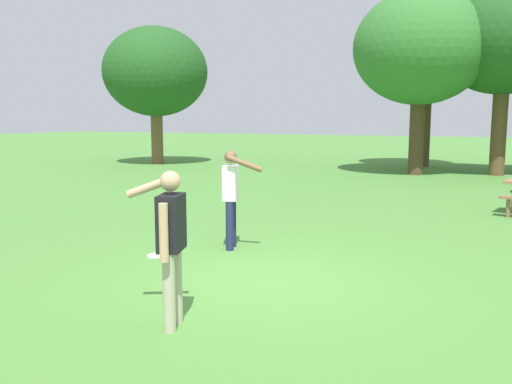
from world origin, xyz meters
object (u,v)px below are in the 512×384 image
at_px(frisbee, 155,256).
at_px(tree_broad_center, 427,59).
at_px(tree_tall_left, 155,72).
at_px(tree_far_right, 420,49).
at_px(tree_slender_mid, 505,39).
at_px(person_catcher, 232,192).
at_px(person_thrower, 170,237).

xyz_separation_m(frisbee, tree_broad_center, (1.50, 18.12, 4.72)).
height_order(tree_tall_left, tree_far_right, tree_far_right).
xyz_separation_m(tree_tall_left, tree_slender_mid, (14.73, 1.28, 0.78)).
bearing_deg(tree_tall_left, tree_slender_mid, 4.99).
bearing_deg(person_catcher, tree_tall_left, 129.74).
distance_m(person_thrower, person_catcher, 3.41).
height_order(tree_far_right, tree_slender_mid, tree_slender_mid).
height_order(tree_tall_left, tree_broad_center, tree_broad_center).
height_order(person_thrower, tree_slender_mid, tree_slender_mid).
height_order(tree_broad_center, tree_slender_mid, tree_slender_mid).
relative_size(person_catcher, tree_far_right, 0.24).
relative_size(person_catcher, tree_tall_left, 0.26).
relative_size(tree_broad_center, tree_far_right, 0.97).
bearing_deg(tree_far_right, tree_slender_mid, 20.55).
distance_m(person_thrower, tree_broad_center, 20.74).
distance_m(tree_tall_left, tree_far_right, 11.90).
xyz_separation_m(person_thrower, person_catcher, (-1.01, 3.26, 0.00)).
xyz_separation_m(frisbee, tree_far_right, (1.75, 14.42, 4.73)).
distance_m(frisbee, tree_broad_center, 18.79).
distance_m(person_catcher, frisbee, 1.61).
relative_size(person_thrower, tree_slender_mid, 0.23).
relative_size(person_catcher, frisbee, 6.19).
bearing_deg(person_thrower, tree_tall_left, 126.08).
bearing_deg(tree_broad_center, person_thrower, -89.00).
bearing_deg(frisbee, tree_far_right, 83.08).
bearing_deg(person_thrower, frisbee, 129.30).
bearing_deg(person_catcher, person_thrower, -72.73).
xyz_separation_m(person_thrower, tree_slender_mid, (2.73, 17.75, 4.10)).
relative_size(frisbee, tree_tall_left, 0.04).
distance_m(tree_tall_left, tree_broad_center, 12.30).
height_order(frisbee, tree_far_right, tree_far_right).
height_order(frisbee, tree_slender_mid, tree_slender_mid).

